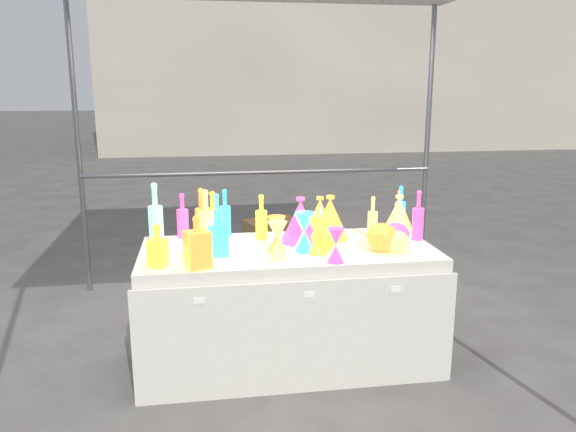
{
  "coord_description": "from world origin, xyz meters",
  "views": [
    {
      "loc": [
        -0.52,
        -3.29,
        1.72
      ],
      "look_at": [
        0.0,
        0.0,
        0.95
      ],
      "focal_mm": 35.0,
      "sensor_mm": 36.0,
      "label": 1
    }
  ],
  "objects": [
    {
      "name": "lampshade_2",
      "position": [
        0.1,
        0.11,
        0.9
      ],
      "size": [
        0.3,
        0.3,
        0.29
      ],
      "primitive_type": null,
      "rotation": [
        0.0,
        0.0,
        0.22
      ],
      "color": "#1D56AC",
      "rests_on": "display_table"
    },
    {
      "name": "bottle_9",
      "position": [
        0.84,
        0.36,
        0.89
      ],
      "size": [
        0.08,
        0.08,
        0.27
      ],
      "primitive_type": null,
      "rotation": [
        0.0,
        0.0,
        0.29
      ],
      "color": "#FBA91A",
      "rests_on": "display_table"
    },
    {
      "name": "bottle_3",
      "position": [
        -0.65,
        0.35,
        0.9
      ],
      "size": [
        0.08,
        0.08,
        0.3
      ],
      "primitive_type": null,
      "rotation": [
        0.0,
        0.0,
        0.06
      ],
      "color": "#1D56AC",
      "rests_on": "display_table"
    },
    {
      "name": "globe_1",
      "position": [
        0.63,
        -0.2,
        0.81
      ],
      "size": [
        0.18,
        0.18,
        0.12
      ],
      "primitive_type": null,
      "rotation": [
        0.0,
        0.0,
        -0.32
      ],
      "color": "#15896E",
      "rests_on": "display_table"
    },
    {
      "name": "hourglass_3",
      "position": [
        0.09,
        -0.04,
        0.86
      ],
      "size": [
        0.13,
        0.13,
        0.22
      ],
      "primitive_type": null,
      "rotation": [
        0.0,
        0.0,
        -0.23
      ],
      "color": "#B22378",
      "rests_on": "display_table"
    },
    {
      "name": "cardboard_box_closed",
      "position": [
        0.19,
        2.25,
        0.19
      ],
      "size": [
        0.62,
        0.52,
        0.38
      ],
      "primitive_type": "cube",
      "rotation": [
        0.0,
        0.0,
        0.3
      ],
      "color": "#9F7647",
      "rests_on": "ground"
    },
    {
      "name": "hourglass_0",
      "position": [
        -0.08,
        -0.08,
        0.86
      ],
      "size": [
        0.14,
        0.14,
        0.22
      ],
      "primitive_type": null,
      "rotation": [
        0.0,
        0.0,
        0.29
      ],
      "color": "#FBA91A",
      "rests_on": "display_table"
    },
    {
      "name": "bottle_11",
      "position": [
        0.58,
        0.12,
        0.89
      ],
      "size": [
        0.08,
        0.08,
        0.28
      ],
      "primitive_type": null,
      "rotation": [
        0.0,
        0.0,
        0.32
      ],
      "color": "#15896E",
      "rests_on": "display_table"
    },
    {
      "name": "hourglass_2",
      "position": [
        -0.09,
        -0.22,
        0.86
      ],
      "size": [
        0.14,
        0.14,
        0.22
      ],
      "primitive_type": null,
      "rotation": [
        0.0,
        0.0,
        0.26
      ],
      "color": "#15896E",
      "rests_on": "display_table"
    },
    {
      "name": "lampshade_0",
      "position": [
        0.26,
        0.28,
        0.88
      ],
      "size": [
        0.25,
        0.25,
        0.26
      ],
      "primitive_type": null,
      "rotation": [
        0.0,
        0.0,
        -0.13
      ],
      "color": "#BED82D",
      "rests_on": "display_table"
    },
    {
      "name": "hourglass_5",
      "position": [
        0.09,
        -0.1,
        0.87
      ],
      "size": [
        0.16,
        0.16,
        0.24
      ],
      "primitive_type": null,
      "rotation": [
        0.0,
        0.0,
        0.37
      ],
      "color": "#1B9627",
      "rests_on": "display_table"
    },
    {
      "name": "ground",
      "position": [
        0.0,
        0.0,
        0.0
      ],
      "size": [
        80.0,
        80.0,
        0.0
      ],
      "primitive_type": "plane",
      "color": "slate",
      "rests_on": "ground"
    },
    {
      "name": "bottle_10",
      "position": [
        0.86,
        0.05,
        0.91
      ],
      "size": [
        0.08,
        0.08,
        0.33
      ],
      "primitive_type": null,
      "rotation": [
        0.0,
        0.0,
        0.18
      ],
      "color": "#1D56AC",
      "rests_on": "display_table"
    },
    {
      "name": "bottle_1",
      "position": [
        -0.37,
        0.35,
        0.91
      ],
      "size": [
        0.09,
        0.09,
        0.31
      ],
      "primitive_type": null,
      "rotation": [
        0.0,
        0.0,
        -0.3
      ],
      "color": "#1B9627",
      "rests_on": "display_table"
    },
    {
      "name": "bottle_2",
      "position": [
        -0.52,
        0.16,
        0.93
      ],
      "size": [
        0.09,
        0.09,
        0.36
      ],
      "primitive_type": null,
      "rotation": [
        0.0,
        0.0,
        -0.17
      ],
      "color": "#FBA91A",
      "rests_on": "display_table"
    },
    {
      "name": "lampshade_3",
      "position": [
        0.78,
        0.19,
        0.88
      ],
      "size": [
        0.29,
        0.29,
        0.27
      ],
      "primitive_type": null,
      "rotation": [
        0.0,
        0.0,
        0.33
      ],
      "color": "#15896E",
      "rests_on": "display_table"
    },
    {
      "name": "hourglass_1",
      "position": [
        0.22,
        -0.34,
        0.85
      ],
      "size": [
        0.12,
        0.12,
        0.2
      ],
      "primitive_type": null,
      "rotation": [
        0.0,
        0.0,
        0.3
      ],
      "color": "#1D56AC",
      "rests_on": "display_table"
    },
    {
      "name": "globe_3",
      "position": [
        0.66,
        -0.08,
        0.82
      ],
      "size": [
        0.21,
        0.21,
        0.14
      ],
      "primitive_type": null,
      "rotation": [
        0.0,
        0.0,
        -0.32
      ],
      "color": "#1D56AC",
      "rests_on": "display_table"
    },
    {
      "name": "display_table",
      "position": [
        0.0,
        -0.01,
        0.37
      ],
      "size": [
        1.84,
        0.83,
        0.75
      ],
      "color": "silver",
      "rests_on": "ground"
    },
    {
      "name": "bottle_0",
      "position": [
        -0.45,
        0.35,
        0.9
      ],
      "size": [
        0.1,
        0.1,
        0.3
      ],
      "primitive_type": null,
      "rotation": [
        0.0,
        0.0,
        -0.32
      ],
      "color": "#C44312",
      "rests_on": "display_table"
    },
    {
      "name": "bottle_6",
      "position": [
        -0.14,
        0.24,
        0.9
      ],
      "size": [
        0.1,
        0.1,
        0.29
      ],
      "primitive_type": null,
      "rotation": [
        0.0,
        0.0,
        -0.34
      ],
      "color": "#C44312",
      "rests_on": "display_table"
    },
    {
      "name": "bottle_7",
      "position": [
        -0.43,
        0.17,
        0.91
      ],
      "size": [
        0.08,
        0.08,
        0.32
      ],
      "primitive_type": null,
      "rotation": [
        0.0,
        0.0,
        -0.03
      ],
      "color": "#1B9627",
      "rests_on": "display_table"
    },
    {
      "name": "bottle_5",
      "position": [
        -0.8,
        0.13,
        0.95
      ],
      "size": [
        0.12,
        0.12,
        0.41
      ],
      "primitive_type": null,
      "rotation": [
        0.0,
        0.0,
        -0.41
      ],
      "color": "#B22378",
      "rests_on": "display_table"
    },
    {
      "name": "decanter_0",
      "position": [
        -0.77,
        -0.26,
        0.87
      ],
      "size": [
        0.12,
        0.12,
        0.24
      ],
      "primitive_type": null,
      "rotation": [
        0.0,
        0.0,
        -0.28
      ],
      "color": "#C44312",
      "rests_on": "display_table"
    },
    {
      "name": "lampshade_1",
      "position": [
        0.3,
        0.17,
        0.89
      ],
      "size": [
        0.29,
        0.29,
        0.29
      ],
      "primitive_type": null,
      "rotation": [
        0.0,
        0.0,
        0.2
      ],
      "color": "#BED82D",
      "rests_on": "display_table"
    },
    {
      "name": "hourglass_4",
      "position": [
        0.16,
        -0.16,
        0.87
      ],
      "size": [
        0.15,
        0.15,
        0.23
      ],
      "primitive_type": null,
      "rotation": [
        0.0,
        0.0,
        -0.36
      ],
      "color": "#C44312",
      "rests_on": "display_table"
    },
    {
      "name": "background_building",
      "position": [
        4.0,
        14.0,
        3.0
      ],
      "size": [
        14.0,
        6.0,
        6.0
      ],
      "primitive_type": "cube",
      "color": "beige",
      "rests_on": "ground"
    },
    {
      "name": "decanter_2",
      "position": [
        -0.43,
        -0.09,
        0.89
      ],
      "size": [
        0.12,
        0.12,
        0.28
      ],
      "primitive_type": null,
      "rotation": [
        0.0,
        0.0,
        -0.03
      ],
      "color": "#1B9627",
      "rests_on": "display_table"
    },
    {
      "name": "bottle_8",
      "position": [
        0.83,
        0.32,
        0.91
      ],
      "size": [
        0.07,
        0.07,
        0.31
      ],
      "primitive_type": null,
      "rotation": [
        0.0,
        0.0,
        -0.01
      ],
      "color": "#1B9627",
      "rests_on": "display_table"
    },
    {
      "name": "globe_2",
      "position": [
        0.55,
        -0.16,
        0.83
      ],
      "size": [
        0.25,
        0.25,
        0.15
      ],
      "primitive_type": null,
      "rotation": [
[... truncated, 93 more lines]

